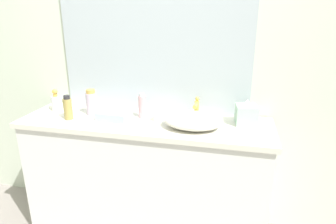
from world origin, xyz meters
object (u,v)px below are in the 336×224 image
(soap_dispenser, at_px, (56,102))
(lotion_bottle, at_px, (68,108))
(perfume_bottle, at_px, (142,106))
(folded_hand_towel, at_px, (114,115))
(tissue_box, at_px, (246,114))
(sink_basin, at_px, (193,120))
(spray_can, at_px, (91,102))
(candle_jar, at_px, (156,117))

(soap_dispenser, distance_m, lotion_bottle, 0.23)
(perfume_bottle, bearing_deg, folded_hand_towel, -156.55)
(tissue_box, bearing_deg, sink_basin, -157.08)
(lotion_bottle, bearing_deg, tissue_box, 8.37)
(sink_basin, height_order, spray_can, spray_can)
(spray_can, distance_m, candle_jar, 0.48)
(sink_basin, xyz_separation_m, folded_hand_towel, (-0.54, 0.03, -0.02))
(perfume_bottle, bearing_deg, lotion_bottle, -163.46)
(sink_basin, distance_m, candle_jar, 0.27)
(tissue_box, distance_m, folded_hand_towel, 0.88)
(spray_can, bearing_deg, perfume_bottle, 2.23)
(spray_can, distance_m, tissue_box, 1.06)
(sink_basin, distance_m, folded_hand_towel, 0.54)
(spray_can, bearing_deg, candle_jar, -2.16)
(sink_basin, bearing_deg, perfume_bottle, 163.57)
(sink_basin, distance_m, soap_dispenser, 1.03)
(tissue_box, height_order, folded_hand_towel, tissue_box)
(perfume_bottle, distance_m, spray_can, 0.37)
(perfume_bottle, xyz_separation_m, folded_hand_towel, (-0.17, -0.08, -0.05))
(sink_basin, bearing_deg, tissue_box, 22.92)
(folded_hand_towel, bearing_deg, tissue_box, 6.97)
(spray_can, height_order, folded_hand_towel, spray_can)
(perfume_bottle, xyz_separation_m, candle_jar, (0.11, -0.03, -0.06))
(tissue_box, relative_size, candle_jar, 3.08)
(sink_basin, xyz_separation_m, candle_jar, (-0.26, 0.08, -0.03))
(folded_hand_towel, bearing_deg, lotion_bottle, -167.69)
(candle_jar, bearing_deg, lotion_bottle, -169.39)
(soap_dispenser, bearing_deg, perfume_bottle, -0.37)
(soap_dispenser, height_order, folded_hand_towel, soap_dispenser)
(lotion_bottle, relative_size, folded_hand_towel, 0.78)
(sink_basin, xyz_separation_m, perfume_bottle, (-0.37, 0.11, 0.03))
(soap_dispenser, distance_m, tissue_box, 1.35)
(perfume_bottle, relative_size, spray_can, 0.95)
(lotion_bottle, relative_size, candle_jar, 3.08)
(tissue_box, relative_size, folded_hand_towel, 0.78)
(lotion_bottle, distance_m, perfume_bottle, 0.50)
(candle_jar, bearing_deg, folded_hand_towel, -171.23)
(lotion_bottle, height_order, perfume_bottle, perfume_bottle)
(lotion_bottle, distance_m, folded_hand_towel, 0.31)
(perfume_bottle, distance_m, folded_hand_towel, 0.20)
(spray_can, xyz_separation_m, tissue_box, (1.06, 0.04, -0.02))
(sink_basin, distance_m, perfume_bottle, 0.38)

